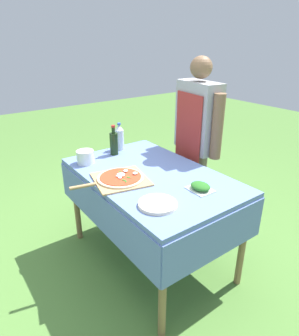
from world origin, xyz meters
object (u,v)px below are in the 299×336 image
at_px(oil_bottle, 114,143).
at_px(plate_stack, 158,204).
at_px(prep_table, 151,185).
at_px(herb_container, 200,187).
at_px(mixing_tub, 85,157).
at_px(pizza_on_peel, 120,178).
at_px(water_bottle, 119,137).
at_px(person_cook, 197,134).

relative_size(oil_bottle, plate_stack, 1.08).
distance_m(prep_table, herb_container, 0.42).
relative_size(prep_table, mixing_tub, 9.85).
bearing_deg(pizza_on_peel, oil_bottle, 166.69).
distance_m(pizza_on_peel, water_bottle, 0.63).
height_order(prep_table, person_cook, person_cook).
distance_m(pizza_on_peel, mixing_tub, 0.42).
bearing_deg(plate_stack, mixing_tub, -175.80).
xyz_separation_m(prep_table, mixing_tub, (-0.46, -0.29, 0.14)).
distance_m(prep_table, water_bottle, 0.62).
bearing_deg(plate_stack, prep_table, 148.76).
height_order(pizza_on_peel, mixing_tub, mixing_tub).
height_order(person_cook, oil_bottle, person_cook).
xyz_separation_m(pizza_on_peel, water_bottle, (-0.53, 0.32, 0.10)).
height_order(prep_table, mixing_tub, mixing_tub).
xyz_separation_m(herb_container, plate_stack, (-0.01, -0.34, -0.01)).
distance_m(person_cook, plate_stack, 1.01).
height_order(oil_bottle, herb_container, oil_bottle).
bearing_deg(person_cook, prep_table, 111.79).
distance_m(pizza_on_peel, plate_stack, 0.42).
xyz_separation_m(water_bottle, herb_container, (0.96, 0.03, -0.09)).
relative_size(prep_table, oil_bottle, 5.30).
bearing_deg(pizza_on_peel, prep_table, 92.89).
bearing_deg(mixing_tub, herb_container, 25.51).
distance_m(person_cook, pizza_on_peel, 0.86).
distance_m(oil_bottle, plate_stack, 0.91).
height_order(oil_bottle, plate_stack, oil_bottle).
height_order(oil_bottle, mixing_tub, oil_bottle).
bearing_deg(oil_bottle, herb_container, 8.10).
height_order(prep_table, oil_bottle, oil_bottle).
height_order(pizza_on_peel, plate_stack, pizza_on_peel).
height_order(prep_table, plate_stack, plate_stack).
xyz_separation_m(prep_table, water_bottle, (-0.57, 0.09, 0.20)).
bearing_deg(herb_container, prep_table, -164.01).
relative_size(person_cook, plate_stack, 6.61).
xyz_separation_m(pizza_on_peel, herb_container, (0.43, 0.35, 0.01)).
bearing_deg(prep_table, mixing_tub, -147.46).
bearing_deg(herb_container, water_bottle, -178.48).
xyz_separation_m(oil_bottle, plate_stack, (0.88, -0.22, -0.09)).
height_order(water_bottle, mixing_tub, water_bottle).
height_order(oil_bottle, water_bottle, oil_bottle).
relative_size(person_cook, mixing_tub, 11.40).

